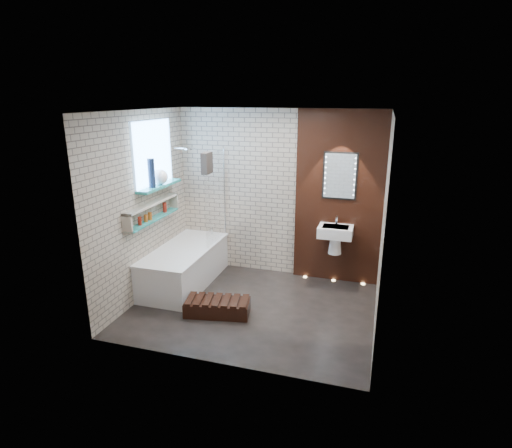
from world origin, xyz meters
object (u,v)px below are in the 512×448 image
(washbasin, at_px, (335,235))
(led_mirror, at_px, (340,176))
(bathtub, at_px, (185,265))
(bath_screen, at_px, (216,198))
(walnut_step, at_px, (217,307))

(washbasin, distance_m, led_mirror, 0.88)
(bathtub, xyz_separation_m, washbasin, (2.17, 0.62, 0.50))
(bathtub, height_order, led_mirror, led_mirror)
(bath_screen, distance_m, led_mirror, 1.89)
(bathtub, relative_size, bath_screen, 1.24)
(washbasin, relative_size, walnut_step, 0.69)
(washbasin, xyz_separation_m, led_mirror, (0.00, 0.16, 0.86))
(walnut_step, bearing_deg, led_mirror, 48.71)
(led_mirror, height_order, walnut_step, led_mirror)
(bathtub, distance_m, walnut_step, 1.14)
(bathtub, relative_size, walnut_step, 2.07)
(washbasin, bearing_deg, bath_screen, -174.22)
(bathtub, relative_size, led_mirror, 2.49)
(led_mirror, bearing_deg, washbasin, -90.00)
(bath_screen, bearing_deg, bathtub, -128.90)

